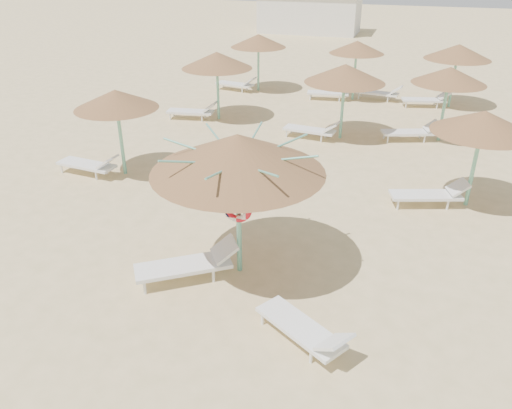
% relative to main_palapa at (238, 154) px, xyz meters
% --- Properties ---
extents(ground, '(120.00, 120.00, 0.00)m').
position_rel_main_palapa_xyz_m(ground, '(0.00, -0.32, -2.74)').
color(ground, '#DFC088').
rests_on(ground, ground).
extents(main_palapa, '(3.52, 3.52, 3.15)m').
position_rel_main_palapa_xyz_m(main_palapa, '(0.00, 0.00, 0.00)').
color(main_palapa, '#6BBA9F').
rests_on(main_palapa, ground).
extents(lounger_main_a, '(2.16, 1.77, 0.79)m').
position_rel_main_palapa_xyz_m(lounger_main_a, '(-0.90, -0.62, -2.37)').
color(lounger_main_a, white).
rests_on(lounger_main_a, ground).
extents(lounger_main_b, '(1.94, 1.52, 0.70)m').
position_rel_main_palapa_xyz_m(lounger_main_b, '(1.88, -1.84, -2.41)').
color(lounger_main_b, white).
rests_on(lounger_main_b, ground).
extents(palapa_field, '(13.48, 13.71, 2.72)m').
position_rel_main_palapa_xyz_m(palapa_field, '(0.12, 10.52, -0.42)').
color(palapa_field, '#6BBA9F').
rests_on(palapa_field, ground).
extents(service_hut, '(8.40, 4.40, 3.25)m').
position_rel_main_palapa_xyz_m(service_hut, '(-6.00, 34.68, -1.10)').
color(service_hut, silver).
rests_on(service_hut, ground).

